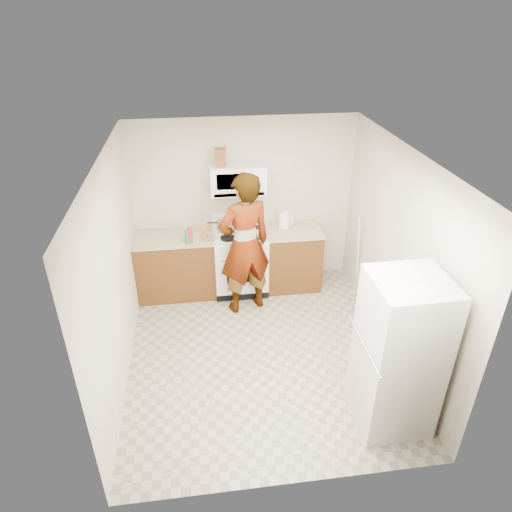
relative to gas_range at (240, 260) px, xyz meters
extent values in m
plane|color=gray|center=(0.10, -1.48, -0.49)|extent=(3.60, 3.60, 0.00)
cube|color=beige|center=(0.10, 0.31, 0.76)|extent=(3.20, 0.02, 2.50)
cube|color=beige|center=(1.69, -1.48, 0.76)|extent=(0.02, 3.60, 2.50)
cube|color=#563A14|center=(-0.94, 0.01, -0.04)|extent=(1.12, 0.62, 0.90)
cube|color=tan|center=(-0.94, 0.01, 0.43)|extent=(1.14, 0.64, 0.03)
cube|color=#563A14|center=(0.78, 0.01, -0.04)|extent=(0.80, 0.62, 0.90)
cube|color=tan|center=(0.78, 0.01, 0.43)|extent=(0.82, 0.64, 0.03)
cube|color=white|center=(0.00, -0.01, -0.04)|extent=(0.76, 0.65, 0.90)
cube|color=white|center=(0.00, -0.01, 0.43)|extent=(0.76, 0.62, 0.03)
cube|color=white|center=(0.00, 0.28, 0.54)|extent=(0.76, 0.08, 0.20)
cube|color=white|center=(0.00, 0.13, 1.21)|extent=(0.76, 0.38, 0.40)
imported|color=tan|center=(0.02, -0.51, 0.52)|extent=(0.85, 0.68, 2.01)
cube|color=silver|center=(1.27, -2.66, 0.36)|extent=(0.71, 0.71, 1.70)
cylinder|color=white|center=(0.67, 0.11, 0.55)|extent=(0.21, 0.21, 0.20)
cube|color=brown|center=(-0.22, 0.09, 1.53)|extent=(0.15, 0.15, 0.24)
cylinder|color=#ACADB1|center=(-0.19, 0.11, 0.53)|extent=(0.31, 0.31, 0.13)
cube|color=white|center=(0.19, -0.16, 0.47)|extent=(0.28, 0.22, 0.05)
cylinder|color=red|center=(-0.70, -0.22, 0.56)|extent=(0.07, 0.07, 0.22)
cylinder|color=orange|center=(-0.50, -0.07, 0.54)|extent=(0.08, 0.08, 0.18)
cylinder|color=#17832E|center=(-0.74, -0.24, 0.54)|extent=(0.08, 0.08, 0.19)
cylinder|color=silver|center=(-0.45, -0.11, 0.46)|extent=(0.30, 0.30, 0.01)
cylinder|color=silver|center=(1.66, -0.38, 0.17)|extent=(0.20, 0.22, 1.29)
camera|label=1|loc=(-0.54, -5.81, 3.37)|focal=32.00mm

